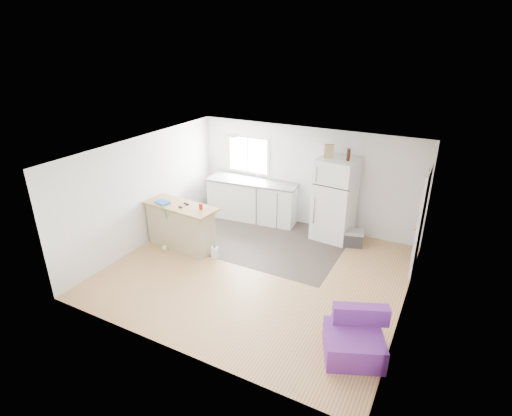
{
  "coord_description": "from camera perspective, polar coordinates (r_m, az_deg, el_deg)",
  "views": [
    {
      "loc": [
        3.15,
        -6.01,
        4.28
      ],
      "look_at": [
        -0.39,
        0.7,
        1.01
      ],
      "focal_mm": 28.0,
      "sensor_mm": 36.0,
      "label": 1
    }
  ],
  "objects": [
    {
      "name": "purple_seat",
      "position": [
        6.24,
        13.89,
        -17.8
      ],
      "size": [
        1.05,
        1.05,
        0.67
      ],
      "rotation": [
        0.0,
        0.0,
        0.4
      ],
      "color": "#6F2E96",
      "rests_on": "floor"
    },
    {
      "name": "vinyl_zone",
      "position": [
        9.28,
        -0.24,
        -4.14
      ],
      "size": [
        4.05,
        2.5,
        0.0
      ],
      "primitive_type": "cube",
      "color": "#312B25",
      "rests_on": "floor"
    },
    {
      "name": "cleaner_jug",
      "position": [
        8.43,
        -5.9,
        -6.32
      ],
      "size": [
        0.15,
        0.13,
        0.3
      ],
      "rotation": [
        0.0,
        0.0,
        0.25
      ],
      "color": "white",
      "rests_on": "floor"
    },
    {
      "name": "refrigerator",
      "position": [
        9.06,
        11.18,
        1.21
      ],
      "size": [
        0.89,
        0.85,
        1.88
      ],
      "rotation": [
        0.0,
        0.0,
        -0.08
      ],
      "color": "white",
      "rests_on": "floor"
    },
    {
      "name": "mop",
      "position": [
        8.84,
        -12.71,
        -4.55
      ],
      "size": [
        0.22,
        0.32,
        1.14
      ],
      "rotation": [
        0.0,
        0.0,
        -0.25
      ],
      "color": "green",
      "rests_on": "floor"
    },
    {
      "name": "room",
      "position": [
        7.45,
        0.15,
        -1.1
      ],
      "size": [
        5.51,
        5.01,
        2.41
      ],
      "color": "#A77046",
      "rests_on": "ground"
    },
    {
      "name": "red_cup",
      "position": [
        8.28,
        -7.88,
        0.25
      ],
      "size": [
        0.09,
        0.09,
        0.12
      ],
      "primitive_type": "cylinder",
      "rotation": [
        0.0,
        0.0,
        0.13
      ],
      "color": "red",
      "rests_on": "peninsula"
    },
    {
      "name": "tool_a",
      "position": [
        8.56,
        -9.91,
        0.59
      ],
      "size": [
        0.15,
        0.09,
        0.03
      ],
      "primitive_type": "cube",
      "rotation": [
        0.0,
        0.0,
        -0.32
      ],
      "color": "black",
      "rests_on": "peninsula"
    },
    {
      "name": "ceiling_fixture",
      "position": [
        8.64,
        -3.26,
        10.44
      ],
      "size": [
        0.3,
        0.3,
        0.07
      ],
      "primitive_type": "cylinder",
      "color": "white",
      "rests_on": "ceiling"
    },
    {
      "name": "tool_b",
      "position": [
        8.43,
        -10.75,
        0.13
      ],
      "size": [
        0.11,
        0.07,
        0.03
      ],
      "primitive_type": "cube",
      "rotation": [
        0.0,
        0.0,
        -0.35
      ],
      "color": "black",
      "rests_on": "peninsula"
    },
    {
      "name": "window",
      "position": [
        10.09,
        -1.1,
        7.61
      ],
      "size": [
        1.18,
        0.06,
        0.98
      ],
      "color": "white",
      "rests_on": "back_wall"
    },
    {
      "name": "interior_door",
      "position": [
        8.25,
        22.48,
        -1.88
      ],
      "size": [
        0.11,
        0.92,
        2.1
      ],
      "color": "white",
      "rests_on": "right_wall"
    },
    {
      "name": "kitchen_cabinets",
      "position": [
        10.0,
        -0.49,
        1.23
      ],
      "size": [
        2.35,
        0.94,
        1.32
      ],
      "rotation": [
        0.0,
        0.0,
        0.1
      ],
      "color": "white",
      "rests_on": "floor"
    },
    {
      "name": "bottle_left",
      "position": [
        8.62,
        13.08,
        7.38
      ],
      "size": [
        0.09,
        0.09,
        0.25
      ],
      "primitive_type": "cylinder",
      "rotation": [
        0.0,
        0.0,
        0.27
      ],
      "color": "#361509",
      "rests_on": "refrigerator"
    },
    {
      "name": "bottle_right",
      "position": [
        8.67,
        13.07,
        7.47
      ],
      "size": [
        0.08,
        0.08,
        0.25
      ],
      "primitive_type": "cylinder",
      "rotation": [
        0.0,
        0.0,
        -0.17
      ],
      "color": "#361509",
      "rests_on": "refrigerator"
    },
    {
      "name": "cardboard_box",
      "position": [
        8.73,
        10.37,
        7.98
      ],
      "size": [
        0.22,
        0.16,
        0.3
      ],
      "primitive_type": "cube",
      "rotation": [
        0.0,
        0.0,
        0.33
      ],
      "color": "tan",
      "rests_on": "refrigerator"
    },
    {
      "name": "peninsula",
      "position": [
        8.78,
        -10.67,
        -2.54
      ],
      "size": [
        1.69,
        0.77,
        1.01
      ],
      "rotation": [
        0.0,
        0.0,
        -0.09
      ],
      "color": "tan",
      "rests_on": "floor"
    },
    {
      "name": "blue_tray",
      "position": [
        8.74,
        -13.2,
        0.8
      ],
      "size": [
        0.34,
        0.28,
        0.04
      ],
      "primitive_type": "cube",
      "rotation": [
        0.0,
        0.0,
        -0.24
      ],
      "color": "blue",
      "rests_on": "peninsula"
    },
    {
      "name": "cooler",
      "position": [
        9.09,
        13.56,
        -4.17
      ],
      "size": [
        0.54,
        0.44,
        0.36
      ],
      "rotation": [
        0.0,
        0.0,
        0.27
      ],
      "color": "#303033",
      "rests_on": "floor"
    }
  ]
}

